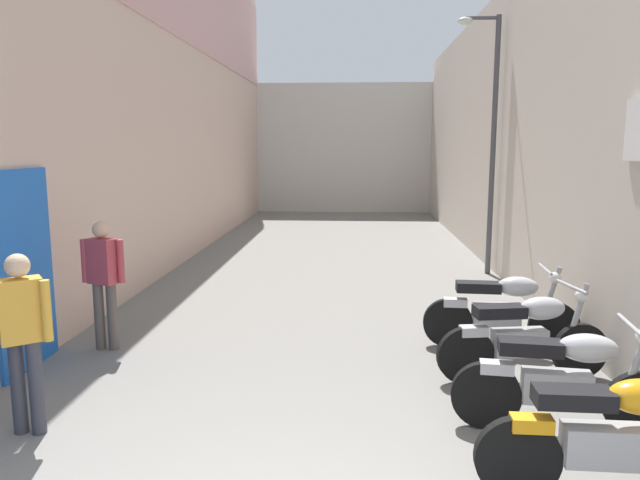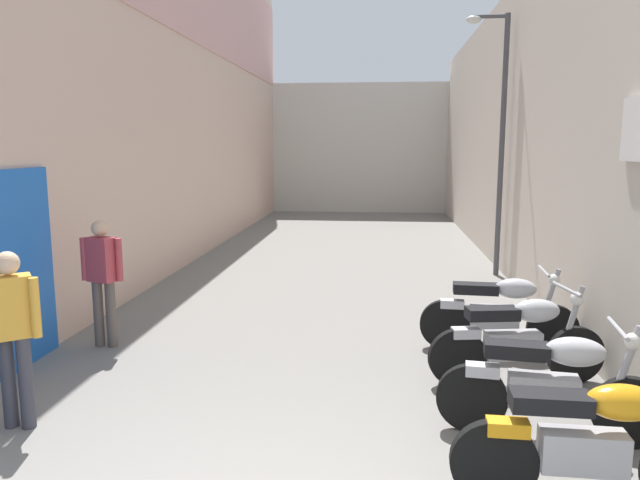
{
  "view_description": "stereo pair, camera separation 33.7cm",
  "coord_description": "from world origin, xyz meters",
  "px_view_note": "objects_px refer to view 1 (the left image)",
  "views": [
    {
      "loc": [
        0.45,
        -2.71,
        2.45
      ],
      "look_at": [
        -0.04,
        5.5,
        1.14
      ],
      "focal_mm": 33.29,
      "sensor_mm": 36.0,
      "label": 1
    },
    {
      "loc": [
        0.79,
        -2.68,
        2.45
      ],
      "look_at": [
        -0.04,
        5.5,
        1.14
      ],
      "focal_mm": 33.29,
      "sensor_mm": 36.0,
      "label": 2
    }
  ],
  "objects_px": {
    "motorcycle_nearest": "(615,435)",
    "motorcycle_third": "(525,335)",
    "motorcycle_fourth": "(502,309)",
    "street_lamp": "(489,127)",
    "motorcycle_second": "(564,379)",
    "pedestrian_mid_alley": "(103,275)",
    "pedestrian_by_doorway": "(23,330)"
  },
  "relations": [
    {
      "from": "motorcycle_nearest",
      "to": "motorcycle_third",
      "type": "relative_size",
      "value": 1.01
    },
    {
      "from": "motorcycle_nearest",
      "to": "motorcycle_fourth",
      "type": "height_order",
      "value": "same"
    },
    {
      "from": "motorcycle_third",
      "to": "motorcycle_fourth",
      "type": "bearing_deg",
      "value": 89.99
    },
    {
      "from": "motorcycle_third",
      "to": "street_lamp",
      "type": "distance_m",
      "value": 5.87
    },
    {
      "from": "motorcycle_second",
      "to": "motorcycle_third",
      "type": "height_order",
      "value": "same"
    },
    {
      "from": "motorcycle_fourth",
      "to": "pedestrian_mid_alley",
      "type": "relative_size",
      "value": 1.18
    },
    {
      "from": "motorcycle_second",
      "to": "motorcycle_fourth",
      "type": "distance_m",
      "value": 2.17
    },
    {
      "from": "street_lamp",
      "to": "motorcycle_fourth",
      "type": "bearing_deg",
      "value": -99.14
    },
    {
      "from": "motorcycle_nearest",
      "to": "pedestrian_by_doorway",
      "type": "bearing_deg",
      "value": 170.78
    },
    {
      "from": "motorcycle_nearest",
      "to": "street_lamp",
      "type": "relative_size",
      "value": 0.39
    },
    {
      "from": "street_lamp",
      "to": "motorcycle_second",
      "type": "bearing_deg",
      "value": -96.13
    },
    {
      "from": "motorcycle_second",
      "to": "pedestrian_by_doorway",
      "type": "height_order",
      "value": "pedestrian_by_doorway"
    },
    {
      "from": "pedestrian_by_doorway",
      "to": "street_lamp",
      "type": "height_order",
      "value": "street_lamp"
    },
    {
      "from": "motorcycle_second",
      "to": "motorcycle_third",
      "type": "relative_size",
      "value": 1.0
    },
    {
      "from": "motorcycle_nearest",
      "to": "pedestrian_mid_alley",
      "type": "relative_size",
      "value": 1.18
    },
    {
      "from": "motorcycle_second",
      "to": "motorcycle_third",
      "type": "distance_m",
      "value": 1.18
    },
    {
      "from": "motorcycle_second",
      "to": "motorcycle_nearest",
      "type": "bearing_deg",
      "value": -90.0
    },
    {
      "from": "motorcycle_third",
      "to": "pedestrian_mid_alley",
      "type": "bearing_deg",
      "value": 171.74
    },
    {
      "from": "motorcycle_second",
      "to": "pedestrian_mid_alley",
      "type": "xyz_separation_m",
      "value": [
        -4.78,
        1.87,
        0.42
      ]
    },
    {
      "from": "motorcycle_third",
      "to": "pedestrian_by_doorway",
      "type": "distance_m",
      "value": 4.79
    },
    {
      "from": "motorcycle_second",
      "to": "motorcycle_fourth",
      "type": "xyz_separation_m",
      "value": [
        0.0,
        2.17,
        0.0
      ]
    },
    {
      "from": "pedestrian_mid_alley",
      "to": "street_lamp",
      "type": "xyz_separation_m",
      "value": [
        5.48,
        4.66,
        1.88
      ]
    },
    {
      "from": "motorcycle_second",
      "to": "street_lamp",
      "type": "relative_size",
      "value": 0.39
    },
    {
      "from": "street_lamp",
      "to": "motorcycle_nearest",
      "type": "bearing_deg",
      "value": -95.33
    },
    {
      "from": "motorcycle_third",
      "to": "street_lamp",
      "type": "bearing_deg",
      "value": 82.54
    },
    {
      "from": "motorcycle_third",
      "to": "motorcycle_fourth",
      "type": "relative_size",
      "value": 0.99
    },
    {
      "from": "motorcycle_fourth",
      "to": "pedestrian_by_doorway",
      "type": "distance_m",
      "value": 5.18
    },
    {
      "from": "motorcycle_fourth",
      "to": "street_lamp",
      "type": "relative_size",
      "value": 0.39
    },
    {
      "from": "motorcycle_fourth",
      "to": "pedestrian_by_doorway",
      "type": "height_order",
      "value": "pedestrian_by_doorway"
    },
    {
      "from": "motorcycle_nearest",
      "to": "motorcycle_second",
      "type": "bearing_deg",
      "value": 90.0
    },
    {
      "from": "motorcycle_third",
      "to": "pedestrian_by_doorway",
      "type": "relative_size",
      "value": 1.17
    },
    {
      "from": "motorcycle_third",
      "to": "pedestrian_by_doorway",
      "type": "height_order",
      "value": "pedestrian_by_doorway"
    }
  ]
}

